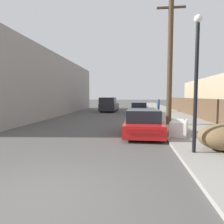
{
  "coord_description": "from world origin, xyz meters",
  "views": [
    {
      "loc": [
        1.77,
        -3.4,
        1.99
      ],
      "look_at": [
        0.2,
        10.47,
        0.88
      ],
      "focal_mm": 32.0,
      "sensor_mm": 36.0,
      "label": 1
    }
  ],
  "objects_px": {
    "pickup_truck": "(109,105)",
    "pedestrian": "(158,105)",
    "street_lamp": "(196,74)",
    "parked_sports_car_red": "(143,123)",
    "car_parked_mid": "(139,109)",
    "utility_pole": "(170,59)",
    "discarded_fridge": "(179,128)"
  },
  "relations": [
    {
      "from": "pickup_truck",
      "to": "pedestrian",
      "type": "xyz_separation_m",
      "value": [
        6.16,
        -0.85,
        0.06
      ]
    },
    {
      "from": "pickup_truck",
      "to": "street_lamp",
      "type": "relative_size",
      "value": 1.28
    },
    {
      "from": "parked_sports_car_red",
      "to": "pickup_truck",
      "type": "height_order",
      "value": "pickup_truck"
    },
    {
      "from": "car_parked_mid",
      "to": "utility_pole",
      "type": "xyz_separation_m",
      "value": [
        1.71,
        -8.75,
        3.75
      ]
    },
    {
      "from": "parked_sports_car_red",
      "to": "pickup_truck",
      "type": "distance_m",
      "value": 15.64
    },
    {
      "from": "street_lamp",
      "to": "pedestrian",
      "type": "xyz_separation_m",
      "value": [
        0.9,
        17.84,
        -1.75
      ]
    },
    {
      "from": "discarded_fridge",
      "to": "street_lamp",
      "type": "height_order",
      "value": "street_lamp"
    },
    {
      "from": "street_lamp",
      "to": "parked_sports_car_red",
      "type": "bearing_deg",
      "value": 113.76
    },
    {
      "from": "pedestrian",
      "to": "street_lamp",
      "type": "bearing_deg",
      "value": -92.9
    },
    {
      "from": "parked_sports_car_red",
      "to": "street_lamp",
      "type": "height_order",
      "value": "street_lamp"
    },
    {
      "from": "utility_pole",
      "to": "pedestrian",
      "type": "distance_m",
      "value": 11.69
    },
    {
      "from": "discarded_fridge",
      "to": "utility_pole",
      "type": "bearing_deg",
      "value": 105.42
    },
    {
      "from": "discarded_fridge",
      "to": "pedestrian",
      "type": "distance_m",
      "value": 14.75
    },
    {
      "from": "parked_sports_car_red",
      "to": "pedestrian",
      "type": "height_order",
      "value": "pedestrian"
    },
    {
      "from": "utility_pole",
      "to": "pedestrian",
      "type": "xyz_separation_m",
      "value": [
        0.63,
        11.17,
        -3.4
      ]
    },
    {
      "from": "parked_sports_car_red",
      "to": "street_lamp",
      "type": "relative_size",
      "value": 0.99
    },
    {
      "from": "pickup_truck",
      "to": "utility_pole",
      "type": "distance_m",
      "value": 13.68
    },
    {
      "from": "discarded_fridge",
      "to": "street_lamp",
      "type": "bearing_deg",
      "value": -76.42
    },
    {
      "from": "street_lamp",
      "to": "car_parked_mid",
      "type": "bearing_deg",
      "value": 95.31
    },
    {
      "from": "parked_sports_car_red",
      "to": "street_lamp",
      "type": "distance_m",
      "value": 4.37
    },
    {
      "from": "utility_pole",
      "to": "pedestrian",
      "type": "height_order",
      "value": "utility_pole"
    },
    {
      "from": "utility_pole",
      "to": "parked_sports_car_red",
      "type": "bearing_deg",
      "value": -119.83
    },
    {
      "from": "car_parked_mid",
      "to": "utility_pole",
      "type": "bearing_deg",
      "value": -74.97
    },
    {
      "from": "car_parked_mid",
      "to": "pedestrian",
      "type": "xyz_separation_m",
      "value": [
        2.34,
        2.42,
        0.35
      ]
    },
    {
      "from": "pickup_truck",
      "to": "car_parked_mid",
      "type": "bearing_deg",
      "value": 140.43
    },
    {
      "from": "discarded_fridge",
      "to": "utility_pole",
      "type": "distance_m",
      "value": 5.28
    },
    {
      "from": "pickup_truck",
      "to": "utility_pole",
      "type": "height_order",
      "value": "utility_pole"
    },
    {
      "from": "utility_pole",
      "to": "street_lamp",
      "type": "height_order",
      "value": "utility_pole"
    },
    {
      "from": "pickup_truck",
      "to": "street_lamp",
      "type": "height_order",
      "value": "street_lamp"
    },
    {
      "from": "car_parked_mid",
      "to": "pedestrian",
      "type": "height_order",
      "value": "pedestrian"
    },
    {
      "from": "discarded_fridge",
      "to": "pedestrian",
      "type": "bearing_deg",
      "value": 104.11
    },
    {
      "from": "utility_pole",
      "to": "car_parked_mid",
      "type": "bearing_deg",
      "value": 101.04
    }
  ]
}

